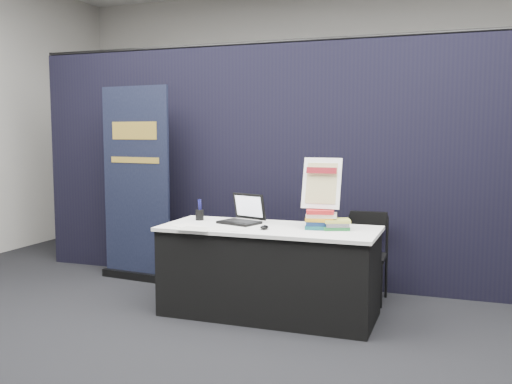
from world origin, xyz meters
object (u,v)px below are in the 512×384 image
object	(u,v)px
book_stack_short	(337,224)
book_stack_tall	(320,219)
info_sign	(322,184)
stacking_chair	(366,252)
pullup_banner	(136,195)
laptop	(241,216)
display_table	(269,271)

from	to	relation	value
book_stack_short	book_stack_tall	bearing A→B (deg)	-173.91
info_sign	stacking_chair	bearing A→B (deg)	67.30
pullup_banner	stacking_chair	xyz separation A→B (m)	(2.35, 0.07, -0.44)
book_stack_tall	pullup_banner	bearing A→B (deg)	164.07
laptop	book_stack_short	distance (m)	0.85
laptop	book_stack_short	size ratio (longest dim) A/B	1.64
book_stack_short	pullup_banner	bearing A→B (deg)	165.34
info_sign	stacking_chair	world-z (taller)	info_sign
laptop	info_sign	size ratio (longest dim) A/B	0.89
book_stack_tall	display_table	bearing A→B (deg)	-173.87
book_stack_tall	info_sign	world-z (taller)	info_sign
laptop	stacking_chair	distance (m)	1.21
book_stack_tall	pullup_banner	xyz separation A→B (m)	(-2.08, 0.59, 0.06)
display_table	pullup_banner	bearing A→B (deg)	158.91
book_stack_tall	stacking_chair	xyz separation A→B (m)	(0.27, 0.67, -0.39)
book_stack_short	info_sign	distance (m)	0.35
display_table	pullup_banner	size ratio (longest dim) A/B	0.90
display_table	book_stack_short	bearing A→B (deg)	6.12
book_stack_short	info_sign	world-z (taller)	info_sign
laptop	display_table	bearing A→B (deg)	-3.36
display_table	book_stack_tall	size ratio (longest dim) A/B	6.80
display_table	book_stack_short	world-z (taller)	book_stack_short
info_sign	stacking_chair	xyz separation A→B (m)	(0.27, 0.64, -0.67)
book_stack_short	pullup_banner	xyz separation A→B (m)	(-2.22, 0.58, 0.09)
laptop	book_stack_tall	distance (m)	0.72
laptop	info_sign	distance (m)	0.78
pullup_banner	stacking_chair	size ratio (longest dim) A/B	2.50
display_table	info_sign	world-z (taller)	info_sign
stacking_chair	info_sign	bearing A→B (deg)	-115.10
display_table	info_sign	bearing A→B (deg)	10.19
stacking_chair	pullup_banner	bearing A→B (deg)	179.61
book_stack_tall	info_sign	xyz separation A→B (m)	(0.00, 0.03, 0.29)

